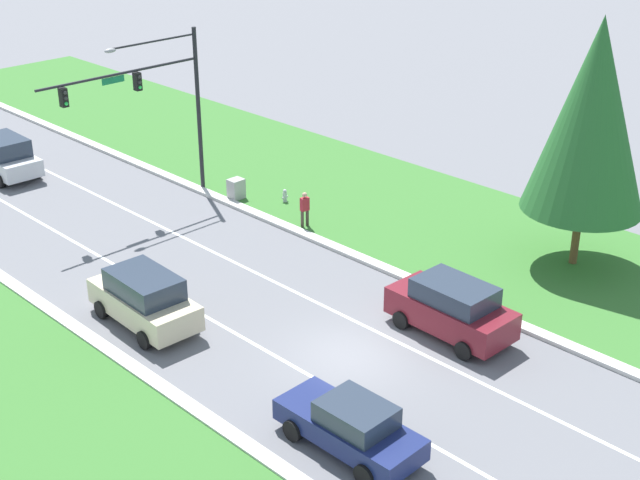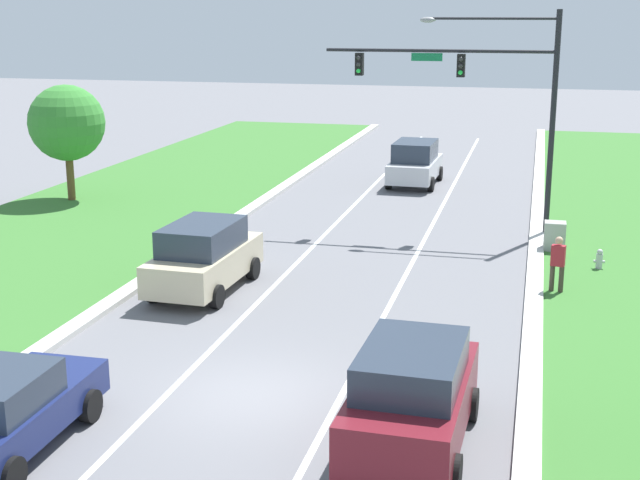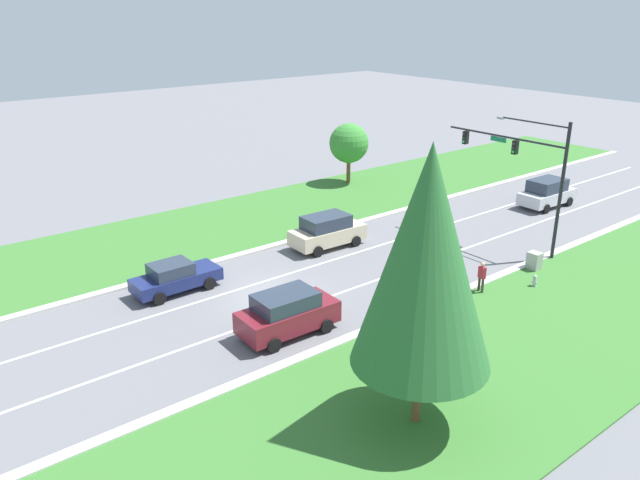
# 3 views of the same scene
# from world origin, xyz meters

# --- Properties ---
(ground_plane) EXTENTS (160.00, 160.00, 0.00)m
(ground_plane) POSITION_xyz_m (0.00, 0.00, 0.00)
(ground_plane) COLOR slate
(curb_strip_right) EXTENTS (0.50, 90.00, 0.15)m
(curb_strip_right) POSITION_xyz_m (5.65, 0.00, 0.07)
(curb_strip_right) COLOR beige
(curb_strip_right) RESTS_ON ground_plane
(curb_strip_left) EXTENTS (0.50, 90.00, 0.15)m
(curb_strip_left) POSITION_xyz_m (-5.65, 0.00, 0.07)
(curb_strip_left) COLOR beige
(curb_strip_left) RESTS_ON ground_plane
(grass_verge_right) EXTENTS (10.00, 90.00, 0.08)m
(grass_verge_right) POSITION_xyz_m (10.90, 0.00, 0.04)
(grass_verge_right) COLOR #38702D
(grass_verge_right) RESTS_ON ground_plane
(grass_verge_left) EXTENTS (10.00, 90.00, 0.08)m
(grass_verge_left) POSITION_xyz_m (-10.90, 0.00, 0.04)
(grass_verge_left) COLOR #38702D
(grass_verge_left) RESTS_ON ground_plane
(lane_stripe_inner_left) EXTENTS (0.14, 81.00, 0.01)m
(lane_stripe_inner_left) POSITION_xyz_m (-1.80, 0.00, 0.00)
(lane_stripe_inner_left) COLOR white
(lane_stripe_inner_left) RESTS_ON ground_plane
(lane_stripe_inner_right) EXTENTS (0.14, 81.00, 0.01)m
(lane_stripe_inner_right) POSITION_xyz_m (1.80, 0.00, 0.00)
(lane_stripe_inner_right) COLOR white
(lane_stripe_inner_right) RESTS_ON ground_plane
(traffic_signal_mast) EXTENTS (8.20, 0.41, 7.91)m
(traffic_signal_mast) POSITION_xyz_m (3.61, 15.57, 5.29)
(traffic_signal_mast) COLOR black
(traffic_signal_mast) RESTS_ON ground_plane
(navy_sedan) EXTENTS (1.98, 4.51, 1.60)m
(navy_sedan) POSITION_xyz_m (-3.59, -3.40, 0.81)
(navy_sedan) COLOR navy
(navy_sedan) RESTS_ON ground_plane
(silver_suv) EXTENTS (2.25, 4.60, 2.04)m
(silver_suv) POSITION_xyz_m (0.03, 24.14, 1.04)
(silver_suv) COLOR silver
(silver_suv) RESTS_ON ground_plane
(burgundy_suv) EXTENTS (2.26, 4.56, 2.01)m
(burgundy_suv) POSITION_xyz_m (3.53, -1.47, 1.03)
(burgundy_suv) COLOR maroon
(burgundy_suv) RESTS_ON ground_plane
(champagne_suv) EXTENTS (2.26, 4.69, 2.01)m
(champagne_suv) POSITION_xyz_m (-3.62, 6.60, 1.03)
(champagne_suv) COLOR beige
(champagne_suv) RESTS_ON ground_plane
(utility_cabinet) EXTENTS (0.70, 0.60, 1.04)m
(utility_cabinet) POSITION_xyz_m (6.23, 13.36, 0.52)
(utility_cabinet) COLOR #9E9E99
(utility_cabinet) RESTS_ON ground_plane
(pedestrian) EXTENTS (0.42, 0.30, 1.69)m
(pedestrian) POSITION_xyz_m (6.25, 8.68, 0.94)
(pedestrian) COLOR #42382D
(pedestrian) RESTS_ON ground_plane
(fire_hydrant) EXTENTS (0.34, 0.20, 0.70)m
(fire_hydrant) POSITION_xyz_m (7.57, 11.41, 0.34)
(fire_hydrant) COLOR #B7B7BC
(fire_hydrant) RESTS_ON ground_plane
(conifer_near_right_tree) EXTENTS (4.73, 4.73, 10.03)m
(conifer_near_right_tree) POSITION_xyz_m (11.45, -1.61, 6.24)
(conifer_near_right_tree) COLOR brown
(conifer_near_right_tree) RESTS_ON ground_plane
(oak_near_left_tree) EXTENTS (3.16, 3.16, 4.92)m
(oak_near_left_tree) POSITION_xyz_m (-13.61, 16.98, 3.32)
(oak_near_left_tree) COLOR brown
(oak_near_left_tree) RESTS_ON ground_plane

